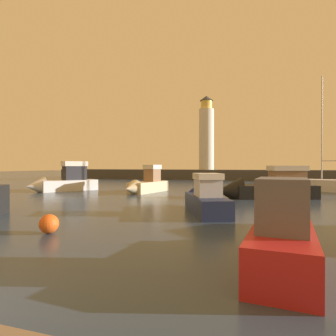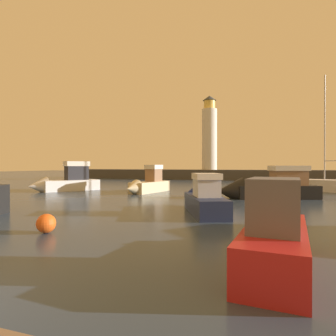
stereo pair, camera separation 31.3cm
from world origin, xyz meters
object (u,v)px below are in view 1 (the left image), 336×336
Objects in this scene: motorboat_2 at (204,199)px; motorboat_6 at (146,184)px; lighthouse at (206,135)px; motorboat_4 at (283,233)px; motorboat_5 at (263,188)px; sailboat_moored at (332,185)px; mooring_buoy at (49,224)px; motorboat_1 at (62,182)px.

motorboat_6 is (-7.42, 9.61, 0.10)m from motorboat_2.
lighthouse reaches higher than motorboat_4.
motorboat_5 is 10.58m from sailboat_moored.
sailboat_moored is at bearing 58.67° from mooring_buoy.
sailboat_moored reaches higher than motorboat_6.
motorboat_6 is 18.39m from sailboat_moored.
mooring_buoy is (2.87, -16.57, -0.43)m from motorboat_6.
sailboat_moored is at bearing -52.40° from lighthouse.
motorboat_5 is at bearing -71.50° from lighthouse.
motorboat_2 is at bearing -111.42° from motorboat_5.
motorboat_4 is 0.71× the size of motorboat_5.
motorboat_1 is 19.38m from mooring_buoy.
sailboat_moored is (16.45, -21.36, -7.73)m from lighthouse.
motorboat_4 is 15.73m from motorboat_5.
sailboat_moored is (6.06, 24.06, -0.12)m from motorboat_4.
lighthouse is 47.21m from motorboat_4.
sailboat_moored is 16.09× the size of mooring_buoy.
lighthouse is 1.72× the size of motorboat_5.
motorboat_5 is (19.26, -0.53, -0.11)m from motorboat_1.
motorboat_1 is at bearing -107.71° from lighthouse.
motorboat_4 is (3.61, -7.65, 0.05)m from motorboat_2.
lighthouse is 32.21m from motorboat_5.
motorboat_2 is 0.53× the size of sailboat_moored.
motorboat_1 is at bearing 151.87° from motorboat_2.
lighthouse is 2.25× the size of motorboat_2.
lighthouse is 29.16m from motorboat_6.
motorboat_1 is 1.18× the size of motorboat_4.
motorboat_1 is 8.73m from motorboat_6.
lighthouse is at bearing 108.50° from motorboat_5.
sailboat_moored is at bearing 75.86° from motorboat_4.
motorboat_6 is (-0.64, -28.16, -7.56)m from lighthouse.
motorboat_5 is (3.17, 8.07, 0.11)m from motorboat_2.
motorboat_6 reaches higher than motorboat_5.
sailboat_moored reaches higher than motorboat_1.
motorboat_2 is 8.47× the size of mooring_buoy.
motorboat_5 is at bearing 68.58° from motorboat_2.
mooring_buoy is at bearing -123.18° from motorboat_2.
motorboat_6 is at bearing 99.82° from mooring_buoy.
lighthouse is at bearing 100.17° from motorboat_2.
sailboat_moored reaches higher than mooring_buoy.
mooring_buoy is at bearing -87.15° from lighthouse.
motorboat_5 is (9.94, -29.70, -7.55)m from lighthouse.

